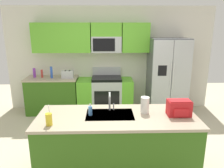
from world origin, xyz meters
TOP-DOWN VIEW (x-y plane):
  - ground_plane at (0.00, 0.00)m, footprint 9.00×9.00m
  - kitchen_wall_unit at (-0.14, 2.08)m, footprint 5.20×0.43m
  - back_counter at (-1.44, 1.80)m, footprint 1.26×0.63m
  - range_oven at (-0.12, 1.80)m, footprint 1.36×0.61m
  - refrigerator at (1.40, 1.73)m, footprint 0.90×0.76m
  - island_counter at (0.05, -0.56)m, footprint 2.27×0.90m
  - toaster at (-1.03, 1.75)m, footprint 0.28×0.16m
  - pepper_mill at (-1.66, 1.80)m, footprint 0.05×0.05m
  - bottle_purple at (-1.85, 1.83)m, footprint 0.07×0.07m
  - bottle_blue at (-1.42, 1.75)m, footprint 0.06×0.06m
  - sink_faucet at (-0.04, -0.37)m, footprint 0.08×0.21m
  - drink_cup_yellow at (-0.83, -0.84)m, footprint 0.08×0.08m
  - soap_dispenser at (-0.32, -0.53)m, footprint 0.06×0.06m
  - paper_towel_roll at (0.46, -0.47)m, footprint 0.12×0.12m
  - backpack at (0.93, -0.57)m, footprint 0.32×0.22m

SIDE VIEW (x-z plane):
  - ground_plane at x=0.00m, z-range 0.00..0.00m
  - range_oven at x=-0.12m, z-range -0.11..0.99m
  - back_counter at x=-1.44m, z-range 0.00..0.90m
  - island_counter at x=0.05m, z-range 0.00..0.90m
  - refrigerator at x=1.40m, z-range 0.00..1.85m
  - soap_dispenser at x=-0.32m, z-range 0.88..1.05m
  - drink_cup_yellow at x=-0.83m, z-range 0.84..1.12m
  - toaster at x=-1.03m, z-range 0.90..1.08m
  - pepper_mill at x=-1.66m, z-range 0.90..1.10m
  - bottle_purple at x=-1.85m, z-range 0.90..1.13m
  - backpack at x=0.93m, z-range 0.90..1.13m
  - paper_towel_roll at x=0.46m, z-range 0.90..1.14m
  - bottle_blue at x=-1.42m, z-range 0.90..1.18m
  - sink_faucet at x=-0.04m, z-range 0.93..1.21m
  - kitchen_wall_unit at x=-0.14m, z-range 0.17..2.77m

